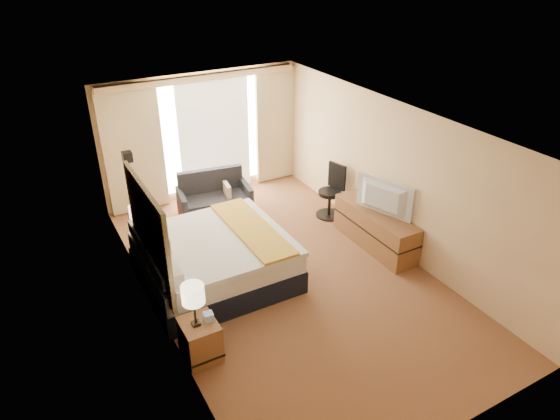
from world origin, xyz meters
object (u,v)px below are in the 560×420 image
floor_lamp (131,179)px  lamp_right (137,212)px  nightstand_right (147,248)px  loveseat (215,201)px  desk_chair (332,193)px  bed (214,259)px  television (381,199)px  media_dresser (375,229)px  nightstand_left (200,339)px  lamp_left (193,295)px

floor_lamp → lamp_right: 0.83m
nightstand_right → loveseat: bearing=32.0°
floor_lamp → desk_chair: floor_lamp is taller
bed → loveseat: (0.86, 2.07, -0.11)m
bed → television: size_ratio=2.07×
bed → media_dresser: bearing=-8.2°
bed → television: 2.96m
media_dresser → bed: 2.92m
desk_chair → television: (-0.03, -1.46, 0.54)m
nightstand_left → media_dresser: (3.70, 1.05, 0.07)m
nightstand_left → lamp_left: lamp_left is taller
lamp_left → floor_lamp: bearing=88.0°
bed → nightstand_right: bearing=128.1°
nightstand_left → nightstand_right: same height
nightstand_right → bed: 1.32m
nightstand_right → floor_lamp: floor_lamp is taller
bed → lamp_right: 1.50m
loveseat → lamp_left: lamp_left is taller
television → floor_lamp: bearing=36.9°
television → nightstand_right: bearing=47.7°
lamp_right → nightstand_right: bearing=-51.3°
lamp_left → lamp_right: size_ratio=1.18×
nightstand_right → lamp_right: (-0.05, 0.07, 0.68)m
lamp_left → television: television is taller
nightstand_left → lamp_left: 0.75m
media_dresser → lamp_left: size_ratio=2.94×
loveseat → lamp_left: size_ratio=2.44×
nightstand_right → television: (3.65, -1.58, 0.74)m
desk_chair → lamp_right: size_ratio=2.05×
media_dresser → lamp_left: 3.94m
media_dresser → desk_chair: bearing=91.1°
media_dresser → loveseat: bearing=129.2°
nightstand_left → television: (3.65, 0.92, 0.74)m
nightstand_right → bed: bearing=-51.9°
media_dresser → nightstand_left: bearing=-164.2°
media_dresser → loveseat: (-2.03, 2.49, -0.06)m
desk_chair → media_dresser: bearing=-103.0°
media_dresser → television: 0.68m
floor_lamp → television: floor_lamp is taller
media_dresser → loveseat: 3.22m
floor_lamp → lamp_left: 3.37m
nightstand_right → desk_chair: (3.68, -0.12, 0.20)m
bed → lamp_left: bearing=-119.7°
nightstand_left → floor_lamp: (0.08, 3.35, 0.93)m
nightstand_left → loveseat: size_ratio=0.37×
nightstand_right → desk_chair: bearing=-1.9°
floor_lamp → television: 4.32m
loveseat → television: size_ratio=1.38×
nightstand_right → television: 4.04m
lamp_right → television: television is taller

